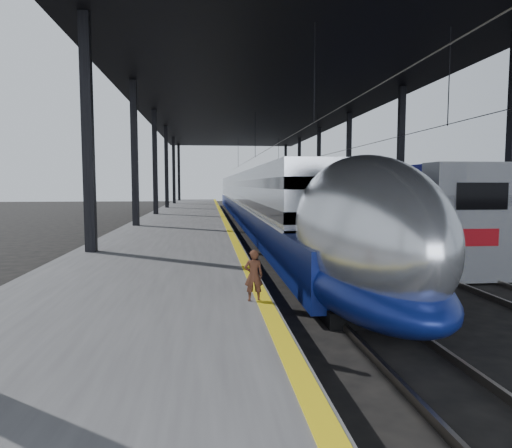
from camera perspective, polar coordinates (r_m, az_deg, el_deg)
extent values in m
plane|color=black|center=(11.75, 3.01, -11.38)|extent=(160.00, 160.00, 0.00)
cube|color=#4C4C4F|center=(31.30, -9.19, -0.23)|extent=(6.00, 80.00, 1.00)
cube|color=yellow|center=(31.23, -4.07, 0.74)|extent=(0.30, 80.00, 0.01)
cube|color=slate|center=(31.45, -0.45, -0.91)|extent=(0.08, 80.00, 0.16)
cube|color=slate|center=(31.62, 2.15, -0.88)|extent=(0.08, 80.00, 0.16)
cube|color=slate|center=(32.32, 8.41, -0.80)|extent=(0.08, 80.00, 0.16)
cube|color=slate|center=(32.71, 10.85, -0.77)|extent=(0.08, 80.00, 0.16)
cube|color=black|center=(16.66, -20.23, 8.78)|extent=(0.35, 0.35, 9.00)
cube|color=black|center=(19.78, 29.39, 7.80)|extent=(0.35, 0.35, 9.00)
cube|color=black|center=(26.46, -14.92, 7.40)|extent=(0.35, 0.35, 9.00)
cube|color=black|center=(28.53, 17.60, 7.15)|extent=(0.35, 0.35, 9.00)
cube|color=black|center=(36.37, -12.50, 6.75)|extent=(0.35, 0.35, 9.00)
cube|color=black|center=(37.90, 11.49, 6.69)|extent=(0.35, 0.35, 9.00)
cube|color=black|center=(46.32, -11.12, 6.37)|extent=(0.35, 0.35, 9.00)
cube|color=black|center=(47.53, 7.83, 6.38)|extent=(0.35, 0.35, 9.00)
cube|color=black|center=(56.28, -10.23, 6.12)|extent=(0.35, 0.35, 9.00)
cube|color=black|center=(57.29, 5.41, 6.16)|extent=(0.35, 0.35, 9.00)
cube|color=black|center=(66.26, -9.61, 5.95)|extent=(0.35, 0.35, 9.00)
cube|color=black|center=(67.11, 3.70, 5.99)|extent=(0.35, 0.35, 9.00)
cube|color=black|center=(31.91, 0.69, 15.72)|extent=(18.00, 75.00, 0.45)
cylinder|color=slate|center=(31.44, 0.87, 8.98)|extent=(0.03, 74.00, 0.03)
cylinder|color=slate|center=(32.42, 9.78, 8.79)|extent=(0.03, 74.00, 0.03)
cube|color=#B8BBC0|center=(42.78, -1.00, 3.54)|extent=(2.81, 57.00, 3.88)
cube|color=navy|center=(41.33, -0.81, 1.81)|extent=(2.89, 62.00, 1.50)
cube|color=silver|center=(42.79, -1.00, 2.96)|extent=(2.91, 57.00, 0.10)
cube|color=black|center=(42.76, -1.00, 5.04)|extent=(2.85, 57.00, 0.41)
cube|color=black|center=(42.78, -1.00, 3.54)|extent=(2.85, 57.00, 0.41)
ellipsoid|color=#B8BBC0|center=(11.79, 12.73, -1.09)|extent=(2.81, 8.40, 3.88)
ellipsoid|color=navy|center=(11.96, 12.62, -6.42)|extent=(2.89, 8.40, 1.65)
ellipsoid|color=black|center=(9.32, 17.97, 2.00)|extent=(1.46, 2.20, 0.87)
cube|color=black|center=(12.13, 12.55, -9.99)|extent=(2.14, 2.60, 0.40)
cube|color=black|center=(33.46, 0.45, -0.35)|extent=(2.14, 2.60, 0.40)
cube|color=#161A92|center=(24.50, 14.97, 1.88)|extent=(2.88, 18.00, 3.91)
cube|color=#919399|center=(16.95, 25.20, 0.27)|extent=(2.93, 1.20, 3.96)
cube|color=black|center=(16.38, 26.43, 3.14)|extent=(1.75, 0.06, 0.87)
cube|color=#AE0D16|center=(16.46, 26.25, -1.51)|extent=(1.23, 0.06, 0.57)
cube|color=#919399|center=(42.76, 5.79, 3.28)|extent=(2.88, 18.00, 3.91)
cube|color=#919399|center=(61.48, 2.14, 3.82)|extent=(2.88, 18.00, 3.91)
cube|color=black|center=(19.25, 21.27, -4.71)|extent=(2.26, 2.40, 0.36)
cube|color=black|center=(39.94, 6.65, 0.46)|extent=(2.26, 2.40, 0.36)
imported|color=#452517|center=(9.07, -0.30, -6.44)|extent=(0.38, 0.25, 1.03)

